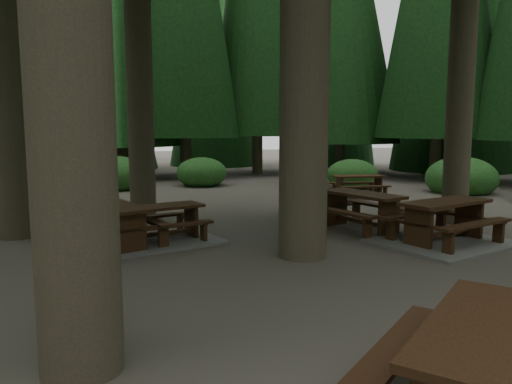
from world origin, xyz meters
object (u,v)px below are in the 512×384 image
object	(u,v)px
picnic_table_c	(160,230)
picnic_table_e	(484,361)
picnic_table_a	(444,229)
picnic_table_b	(115,219)
picnic_table_d	(359,183)
picnic_table_f	(362,205)

from	to	relation	value
picnic_table_c	picnic_table_e	bearing A→B (deg)	-93.25
picnic_table_c	picnic_table_e	xyz separation A→B (m)	(1.47, -7.02, 0.33)
picnic_table_a	picnic_table_b	xyz separation A→B (m)	(-6.11, 1.72, 0.24)
picnic_table_d	picnic_table_e	bearing A→B (deg)	-107.13
picnic_table_a	picnic_table_d	bearing A→B (deg)	59.57
picnic_table_b	picnic_table_c	world-z (taller)	picnic_table_b
picnic_table_b	picnic_table_c	xyz separation A→B (m)	(0.86, 0.13, -0.30)
picnic_table_f	picnic_table_d	bearing A→B (deg)	134.25
picnic_table_a	picnic_table_f	distance (m)	1.87
picnic_table_c	picnic_table_d	bearing A→B (deg)	17.49
picnic_table_b	picnic_table_d	distance (m)	9.01
picnic_table_e	picnic_table_f	distance (m)	7.39
picnic_table_e	picnic_table_f	world-z (taller)	picnic_table_e
picnic_table_a	picnic_table_e	xyz separation A→B (m)	(-3.79, -5.18, 0.27)
picnic_table_b	picnic_table_f	distance (m)	5.22
picnic_table_a	picnic_table_c	xyz separation A→B (m)	(-5.26, 1.84, -0.06)
picnic_table_a	picnic_table_f	bearing A→B (deg)	103.35
picnic_table_d	picnic_table_f	distance (m)	5.30
picnic_table_e	picnic_table_f	xyz separation A→B (m)	(2.89, 6.81, -0.02)
picnic_table_d	picnic_table_f	size ratio (longest dim) A/B	0.79
picnic_table_b	picnic_table_d	xyz separation A→B (m)	(7.78, 4.55, -0.07)
picnic_table_d	picnic_table_e	distance (m)	12.68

